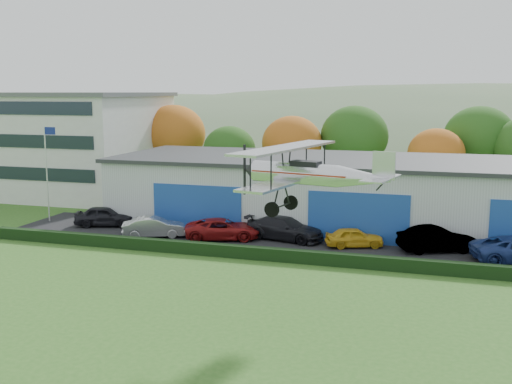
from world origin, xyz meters
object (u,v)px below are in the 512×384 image
(office_block, at_px, (57,143))
(flagpole, at_px, (47,163))
(car_1, at_px, (154,227))
(car_5, at_px, (437,239))
(biplane, at_px, (307,172))
(car_4, at_px, (354,237))
(car_2, at_px, (223,229))
(hangar, at_px, (368,192))
(car_0, at_px, (105,216))
(car_3, at_px, (285,228))

(office_block, height_order, flagpole, office_block)
(car_1, distance_m, car_5, 19.75)
(flagpole, bearing_deg, biplane, -32.13)
(car_4, bearing_deg, car_2, 73.13)
(flagpole, relative_size, biplane, 0.98)
(car_4, height_order, car_5, car_5)
(hangar, height_order, car_4, hangar)
(car_1, distance_m, car_2, 5.03)
(car_5, relative_size, biplane, 0.62)
(car_0, bearing_deg, car_1, -130.40)
(car_0, relative_size, car_4, 1.19)
(hangar, distance_m, flagpole, 25.68)
(car_2, bearing_deg, biplane, -165.63)
(office_block, height_order, car_1, office_block)
(car_2, bearing_deg, car_0, 63.70)
(car_1, relative_size, car_2, 0.85)
(car_2, xyz_separation_m, car_3, (4.29, 1.16, 0.08))
(car_2, xyz_separation_m, biplane, (8.97, -13.72, 6.21))
(office_block, relative_size, car_3, 3.64)
(office_block, xyz_separation_m, car_4, (32.93, -14.13, -4.50))
(car_2, relative_size, car_5, 1.05)
(flagpole, xyz_separation_m, car_1, (10.55, -2.52, -3.99))
(office_block, height_order, car_2, office_block)
(car_2, height_order, car_4, car_2)
(office_block, xyz_separation_m, flagpole, (8.12, -13.00, -0.43))
(car_0, xyz_separation_m, car_4, (19.57, -0.82, -0.13))
(car_1, height_order, car_4, car_1)
(flagpole, distance_m, biplane, 28.99)
(flagpole, relative_size, car_2, 1.50)
(hangar, bearing_deg, car_1, -149.32)
(office_block, bearing_deg, hangar, -12.01)
(flagpole, height_order, car_1, flagpole)
(car_2, bearing_deg, hangar, -69.68)
(car_0, height_order, car_1, car_0)
(office_block, distance_m, car_0, 19.36)
(car_3, distance_m, biplane, 16.75)
(car_3, bearing_deg, car_0, 101.07)
(car_1, height_order, car_2, car_1)
(office_block, distance_m, car_5, 40.95)
(car_0, relative_size, car_3, 0.82)
(car_2, xyz_separation_m, car_4, (9.31, 0.53, -0.07))
(car_2, xyz_separation_m, car_5, (14.71, 0.91, 0.10))
(car_0, distance_m, car_2, 10.35)
(biplane, bearing_deg, office_block, 151.33)
(car_4, relative_size, biplane, 0.48)
(car_3, bearing_deg, office_block, 76.00)
(car_0, bearing_deg, biplane, -145.82)
(hangar, bearing_deg, car_2, -140.85)
(car_4, bearing_deg, car_1, 75.47)
(office_block, relative_size, car_0, 4.43)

